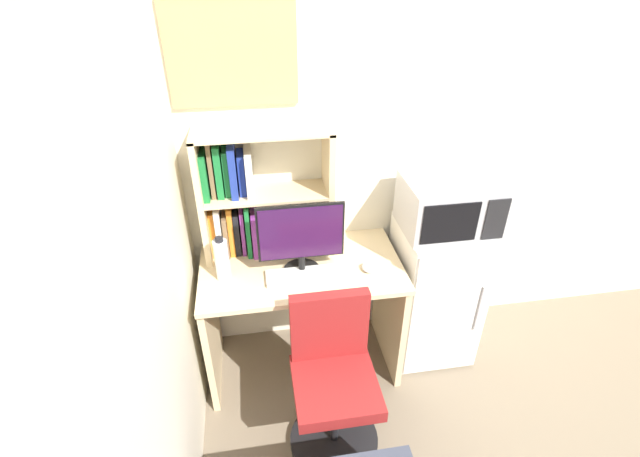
{
  "coord_description": "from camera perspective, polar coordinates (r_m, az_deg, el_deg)",
  "views": [
    {
      "loc": [
        -1.21,
        -2.29,
        2.26
      ],
      "look_at": [
        -0.9,
        -0.34,
        1.02
      ],
      "focal_mm": 25.4,
      "sensor_mm": 36.0,
      "label": 1
    }
  ],
  "objects": [
    {
      "name": "computer_mouse",
      "position": [
        2.46,
        6.05,
        -4.88
      ],
      "size": [
        0.06,
        0.09,
        0.03
      ],
      "primitive_type": "ellipsoid",
      "color": "silver",
      "rests_on": "desk"
    },
    {
      "name": "wall_left",
      "position": [
        1.25,
        -26.42,
        -22.85
      ],
      "size": [
        0.04,
        4.4,
        2.6
      ],
      "primitive_type": "cube",
      "color": "silver",
      "rests_on": "ground_plane"
    },
    {
      "name": "water_bottle",
      "position": [
        2.38,
        -12.26,
        -3.83
      ],
      "size": [
        0.07,
        0.07,
        0.25
      ],
      "color": "silver",
      "rests_on": "desk"
    },
    {
      "name": "wall_back",
      "position": [
        2.97,
        24.79,
        10.43
      ],
      "size": [
        6.4,
        0.04,
        2.6
      ],
      "primitive_type": "cube",
      "color": "silver",
      "rests_on": "ground_plane"
    },
    {
      "name": "mini_fridge",
      "position": [
        2.89,
        14.19,
        -7.59
      ],
      "size": [
        0.48,
        0.49,
        0.91
      ],
      "color": "white",
      "rests_on": "ground_plane"
    },
    {
      "name": "desk",
      "position": [
        2.64,
        -2.27,
        -8.99
      ],
      "size": [
        1.1,
        0.61,
        0.77
      ],
      "color": "beige",
      "rests_on": "ground_plane"
    },
    {
      "name": "wall_corkboard",
      "position": [
        2.32,
        -11.04,
        20.86
      ],
      "size": [
        0.62,
        0.02,
        0.5
      ],
      "primitive_type": "cube",
      "color": "tan"
    },
    {
      "name": "hutch_bookshelf",
      "position": [
        2.45,
        -9.25,
        4.16
      ],
      "size": [
        0.7,
        0.25,
        0.71
      ],
      "color": "beige",
      "rests_on": "desk"
    },
    {
      "name": "monitor",
      "position": [
        2.32,
        -2.41,
        -1.09
      ],
      "size": [
        0.45,
        0.2,
        0.41
      ],
      "color": "black",
      "rests_on": "desk"
    },
    {
      "name": "keyboard",
      "position": [
        2.4,
        -1.68,
        -5.88
      ],
      "size": [
        0.43,
        0.13,
        0.02
      ],
      "primitive_type": "cube",
      "color": "silver",
      "rests_on": "desk"
    },
    {
      "name": "desk_chair",
      "position": [
        2.4,
        1.67,
        -19.18
      ],
      "size": [
        0.47,
        0.47,
        0.87
      ],
      "color": "black",
      "rests_on": "ground_plane"
    },
    {
      "name": "microwave",
      "position": [
        2.56,
        15.92,
        2.89
      ],
      "size": [
        0.5,
        0.38,
        0.29
      ],
      "color": "#ADADB2",
      "rests_on": "mini_fridge"
    }
  ]
}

